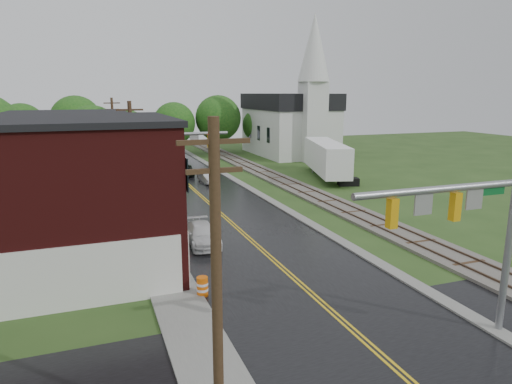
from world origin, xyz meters
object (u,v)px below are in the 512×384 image
utility_pole_c (114,136)px  construction_barrel (202,287)px  traffic_signal_far (168,149)px  church (292,117)px  suv_dark (185,170)px  utility_pole_b (133,163)px  tree_left_c (44,144)px  semi_trailer (327,157)px  utility_pole_a (217,286)px  sedan_silver (208,177)px  pickup_white (202,235)px  traffic_signal_near (470,219)px  tree_left_e (95,134)px  brick_building (34,199)px

utility_pole_c → construction_barrel: bearing=-87.0°
traffic_signal_far → church: bearing=48.7°
church → traffic_signal_far: bearing=-131.3°
construction_barrel → suv_dark: bearing=79.9°
construction_barrel → traffic_signal_far: bearing=85.0°
utility_pole_b → construction_barrel: (1.80, -12.62, -4.24)m
utility_pole_c → traffic_signal_far: bearing=-78.9°
tree_left_c → construction_barrel: (8.85, -30.51, -4.03)m
utility_pole_b → tree_left_c: utility_pole_b is taller
semi_trailer → traffic_signal_far: bearing=-157.5°
semi_trailer → suv_dark: bearing=154.7°
utility_pole_a → utility_pole_b: same height
tree_left_c → construction_barrel: bearing=-73.8°
utility_pole_b → sedan_silver: bearing=58.3°
utility_pole_a → sedan_silver: size_ratio=2.24×
traffic_signal_far → pickup_white: traffic_signal_far is taller
church → utility_pole_a: church is taller
traffic_signal_near → pickup_white: 16.82m
traffic_signal_far → traffic_signal_near: bearing=-74.5°
semi_trailer → pickup_white: bearing=-136.2°
pickup_white → construction_barrel: (-1.80, -7.45, -0.18)m
utility_pole_b → tree_left_c: size_ratio=1.18×
tree_left_e → utility_pole_b: bearing=-85.1°
brick_building → utility_pole_a: (5.68, -15.00, 0.57)m
sedan_silver → brick_building: bearing=-127.0°
pickup_white → suv_dark: bearing=83.9°
traffic_signal_near → church: bearing=72.3°
tree_left_c → tree_left_e: size_ratio=0.94×
tree_left_e → sedan_silver: bearing=-39.9°
utility_pole_a → suv_dark: 42.88m
tree_left_e → construction_barrel: tree_left_e is taller
traffic_signal_near → tree_left_e: (-12.32, 43.90, -0.16)m
utility_pole_a → tree_left_c: 40.52m
utility_pole_c → traffic_signal_near: bearing=-76.3°
traffic_signal_far → sedan_silver: size_ratio=1.83×
church → tree_left_e: size_ratio=2.45×
semi_trailer → tree_left_e: bearing=156.0°
utility_pole_b → utility_pole_c: (0.00, 22.00, 0.00)m
tree_left_e → semi_trailer: 26.99m
pickup_white → sedan_silver: bearing=77.7°
traffic_signal_far → utility_pole_c: 17.33m
suv_dark → sedan_silver: 5.55m
utility_pole_b → suv_dark: size_ratio=2.04×
sedan_silver → construction_barrel: sedan_silver is taller
traffic_signal_far → utility_pole_a: utility_pole_a is taller
sedan_silver → semi_trailer: bearing=-9.9°
pickup_white → church: bearing=60.8°
utility_pole_c → suv_dark: utility_pole_c is taller
tree_left_c → tree_left_e: 7.82m
utility_pole_a → construction_barrel: utility_pole_a is taller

